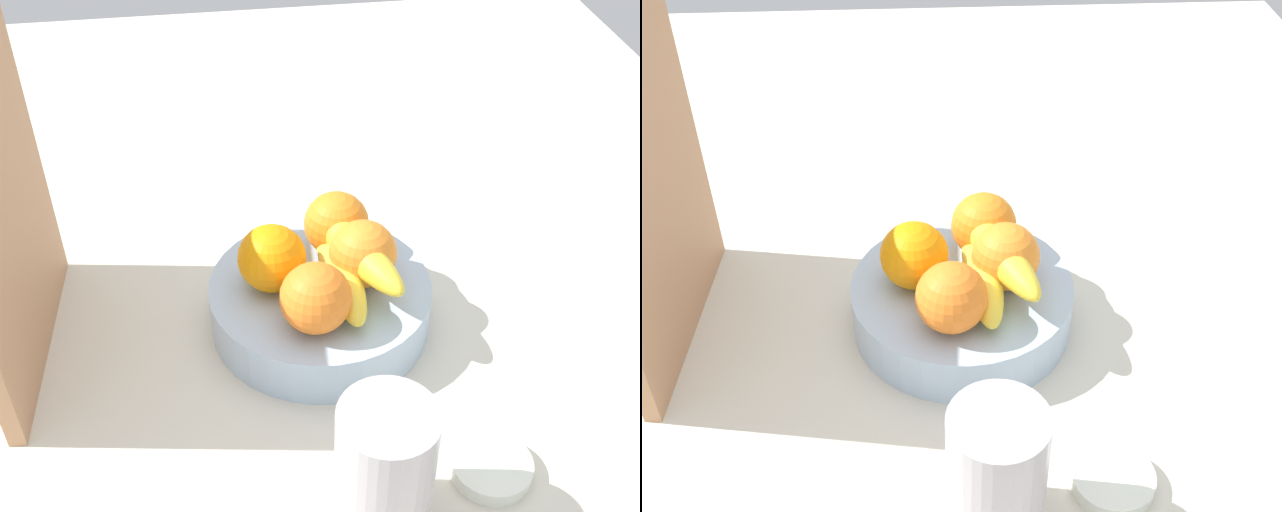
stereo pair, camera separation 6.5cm
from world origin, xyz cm
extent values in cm
cube|color=beige|center=(0.00, 0.00, -1.50)|extent=(180.00, 140.00, 3.00)
cylinder|color=#ABC4DC|center=(-2.89, -1.42, 2.92)|extent=(24.76, 24.76, 5.83)
sphere|color=orange|center=(-2.16, 3.72, 9.58)|extent=(7.49, 7.49, 7.49)
sphere|color=orange|center=(-9.19, 0.30, 9.58)|extent=(7.49, 7.49, 7.49)
sphere|color=orange|center=(-2.89, -6.14, 9.58)|extent=(7.49, 7.49, 7.49)
sphere|color=orange|center=(2.86, -4.21, 9.58)|extent=(7.49, 7.49, 7.49)
ellipsoid|color=yellow|center=(-3.55, -3.58, 7.83)|extent=(17.20, 4.99, 4.00)
ellipsoid|color=yellow|center=(-2.67, -5.41, 10.03)|extent=(17.23, 10.21, 4.00)
cube|color=tan|center=(-1.73, 29.89, 18.00)|extent=(28.06, 3.26, 36.00)
cylinder|color=#B8B2B8|center=(-29.02, -2.92, 7.22)|extent=(8.61, 8.61, 14.45)
cylinder|color=white|center=(-25.73, -14.28, 0.85)|extent=(7.81, 7.81, 1.70)
camera|label=1|loc=(-68.49, 8.73, 64.08)|focal=44.75mm
camera|label=2|loc=(-69.17, 2.24, 64.08)|focal=44.75mm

